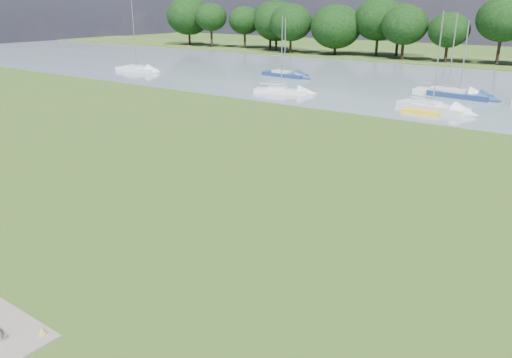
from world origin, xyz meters
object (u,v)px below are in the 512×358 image
Objects in this scene: sailboat_2 at (432,105)px; sailboat_9 at (136,68)px; sailboat_3 at (459,93)px; kayak at (421,112)px; sailboat_0 at (281,90)px; sailboat_7 at (447,91)px; sailboat_1 at (284,73)px.

sailboat_9 is (-43.50, 2.61, 0.07)m from sailboat_2.
sailboat_9 is (-43.80, -5.33, 0.03)m from sailboat_3.
sailboat_0 reaches higher than kayak.
sailboat_0 is 17.83m from sailboat_7.
sailboat_1 is at bearing -179.27° from sailboat_3.
sailboat_9 reaches higher than sailboat_3.
sailboat_0 is at bearing 173.90° from kayak.
sailboat_3 reaches higher than sailboat_1.
sailboat_1 reaches higher than kayak.
sailboat_9 is at bearing -171.30° from sailboat_7.
sailboat_9 reaches higher than sailboat_1.
kayak is at bearing -24.36° from sailboat_1.
sailboat_2 is 1.04× the size of sailboat_7.
sailboat_2 is (0.17, 2.45, 0.28)m from kayak.
sailboat_9 is at bearing -170.03° from sailboat_2.
sailboat_7 is at bearing 12.43° from sailboat_0.
sailboat_0 is 16.33m from sailboat_2.
sailboat_3 reaches higher than kayak.
sailboat_7 is 42.82m from sailboat_9.
sailboat_9 is at bearing -153.72° from sailboat_1.
sailboat_0 is 1.08× the size of sailboat_1.
kayak is at bearing -25.11° from sailboat_0.
sailboat_0 reaches higher than sailboat_1.
sailboat_1 is 25.37m from sailboat_2.
sailboat_2 is 7.95m from sailboat_3.
sailboat_2 is at bearing -16.48° from sailboat_0.
sailboat_7 is at bearing 2.90° from sailboat_9.
sailboat_3 is at bearing 8.55° from sailboat_0.
sailboat_7 is (-1.39, 0.63, -0.01)m from sailboat_3.
sailboat_2 is at bearing 86.15° from kayak.
sailboat_1 is 0.85× the size of sailboat_2.
sailboat_0 is 0.83× the size of sailboat_9.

